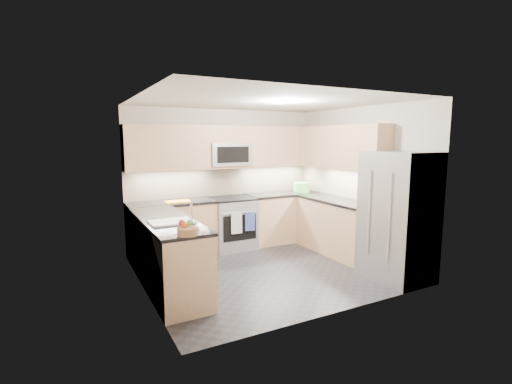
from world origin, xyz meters
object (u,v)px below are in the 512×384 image
(gas_range, at_px, (232,224))
(refrigerator, at_px, (398,216))
(utensil_bowl, at_px, (301,187))
(fruit_basket, at_px, (188,231))
(microwave, at_px, (229,154))
(cutting_board, at_px, (178,202))

(gas_range, distance_m, refrigerator, 2.86)
(utensil_bowl, relative_size, fruit_basket, 1.37)
(microwave, height_order, cutting_board, microwave)
(fruit_basket, bearing_deg, gas_range, 55.65)
(refrigerator, distance_m, cutting_board, 3.41)
(fruit_basket, bearing_deg, utensil_bowl, 36.15)
(utensil_bowl, distance_m, fruit_basket, 3.71)
(cutting_board, bearing_deg, fruit_basket, -103.34)
(refrigerator, xyz_separation_m, fruit_basket, (-2.95, 0.23, 0.08))
(gas_range, height_order, cutting_board, cutting_board)
(microwave, xyz_separation_m, utensil_bowl, (1.50, -0.13, -0.67))
(refrigerator, relative_size, utensil_bowl, 5.72)
(utensil_bowl, xyz_separation_m, fruit_basket, (-3.00, -2.19, -0.05))
(utensil_bowl, relative_size, cutting_board, 0.77)
(utensil_bowl, bearing_deg, refrigerator, -91.10)
(gas_range, xyz_separation_m, cutting_board, (-0.99, -0.05, 0.49))
(refrigerator, bearing_deg, fruit_basket, 175.59)
(gas_range, bearing_deg, cutting_board, -177.08)
(microwave, height_order, utensil_bowl, microwave)
(cutting_board, bearing_deg, microwave, 10.03)
(refrigerator, bearing_deg, microwave, 119.62)
(microwave, distance_m, utensil_bowl, 1.64)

